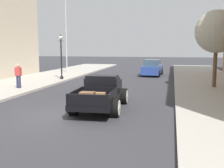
# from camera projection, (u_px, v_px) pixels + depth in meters

# --- Properties ---
(ground_plane) EXTENTS (140.00, 140.00, 0.00)m
(ground_plane) POSITION_uv_depth(u_px,v_px,m) (69.00, 115.00, 11.52)
(ground_plane) COLOR #333338
(hotrod_truck_black) EXTENTS (2.33, 5.00, 1.58)m
(hotrod_truck_black) POSITION_uv_depth(u_px,v_px,m) (102.00, 92.00, 12.85)
(hotrod_truck_black) COLOR black
(hotrod_truck_black) RESTS_ON ground
(car_background_blue) EXTENTS (2.07, 4.40, 1.65)m
(car_background_blue) POSITION_uv_depth(u_px,v_px,m) (152.00, 68.00, 27.58)
(car_background_blue) COLOR #284293
(car_background_blue) RESTS_ON ground
(pedestrian_sidewalk_left) EXTENTS (0.53, 0.22, 1.65)m
(pedestrian_sidewalk_left) POSITION_uv_depth(u_px,v_px,m) (18.00, 74.00, 18.07)
(pedestrian_sidewalk_left) COLOR #232847
(pedestrian_sidewalk_left) RESTS_ON sidewalk_left
(street_lamp_far) EXTENTS (0.50, 0.32, 3.85)m
(street_lamp_far) POSITION_uv_depth(u_px,v_px,m) (61.00, 53.00, 23.06)
(street_lamp_far) COLOR black
(street_lamp_far) RESTS_ON sidewalk_left
(flagpole) EXTENTS (1.74, 0.16, 9.16)m
(flagpole) POSITION_uv_depth(u_px,v_px,m) (68.00, 21.00, 29.08)
(flagpole) COLOR #B2B2B7
(flagpole) RESTS_ON sidewalk_left
(street_tree_second) EXTENTS (2.93, 2.93, 5.28)m
(street_tree_second) POSITION_uv_depth(u_px,v_px,m) (217.00, 32.00, 18.18)
(street_tree_second) COLOR brown
(street_tree_second) RESTS_ON sidewalk_right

